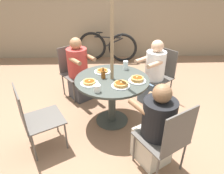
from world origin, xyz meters
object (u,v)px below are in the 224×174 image
at_px(diner_south, 155,130).
at_px(drinking_glass_a, 125,65).
at_px(patio_chair_east, 34,116).
at_px(coffee_cup, 97,88).
at_px(pancake_plate_c, 89,83).
at_px(patio_chair_north, 74,69).
at_px(patio_chair_south, 168,137).
at_px(diner_west, 153,75).
at_px(patio_chair_west, 160,72).
at_px(syrup_bottle, 103,74).
at_px(pancake_plate_b, 121,85).
at_px(bicycle, 107,47).
at_px(pancake_plate_a, 102,71).
at_px(patio_table, 112,87).
at_px(diner_north, 79,72).
at_px(pancake_plate_d, 137,80).

height_order(diner_south, drinking_glass_a, diner_south).
distance_m(patio_chair_east, coffee_cup, 0.86).
distance_m(pancake_plate_c, drinking_glass_a, 0.73).
relative_size(patio_chair_north, patio_chair_south, 1.00).
height_order(patio_chair_south, diner_west, diner_west).
height_order(patio_chair_north, patio_chair_west, same).
height_order(diner_south, diner_west, diner_west).
relative_size(syrup_bottle, drinking_glass_a, 1.17).
bearing_deg(pancake_plate_b, bicycle, 92.82).
relative_size(pancake_plate_a, coffee_cup, 2.55).
bearing_deg(patio_chair_east, patio_table, 90.00).
distance_m(pancake_plate_a, drinking_glass_a, 0.39).
bearing_deg(diner_west, pancake_plate_c, 87.00).
height_order(patio_chair_south, bicycle, patio_chair_south).
bearing_deg(diner_west, syrup_bottle, 84.99).
xyz_separation_m(patio_chair_east, pancake_plate_b, (1.10, 0.33, 0.25)).
bearing_deg(pancake_plate_c, patio_table, 26.52).
relative_size(patio_chair_south, diner_south, 0.86).
bearing_deg(syrup_bottle, pancake_plate_b, -48.00).
xyz_separation_m(patio_table, pancake_plate_c, (-0.32, -0.16, 0.16)).
relative_size(patio_chair_north, pancake_plate_a, 3.79).
relative_size(patio_table, pancake_plate_b, 4.37).
relative_size(patio_table, pancake_plate_a, 4.37).
bearing_deg(patio_chair_north, diner_north, 90.00).
xyz_separation_m(syrup_bottle, bicycle, (0.09, 2.67, -0.42)).
distance_m(patio_table, pancake_plate_a, 0.31).
relative_size(patio_table, diner_west, 0.94).
height_order(patio_chair_north, patio_chair_south, same).
relative_size(diner_west, syrup_bottle, 7.16).
xyz_separation_m(pancake_plate_a, drinking_glass_a, (0.37, 0.11, 0.05)).
xyz_separation_m(pancake_plate_c, pancake_plate_d, (0.67, 0.06, 0.01)).
bearing_deg(pancake_plate_a, diner_north, 129.63).
relative_size(diner_north, syrup_bottle, 7.20).
distance_m(patio_chair_east, syrup_bottle, 1.09).
bearing_deg(diner_west, coffee_cup, 97.34).
bearing_deg(patio_chair_north, bicycle, -147.89).
height_order(pancake_plate_a, pancake_plate_c, pancake_plate_c).
bearing_deg(diner_west, pancake_plate_a, 74.12).
bearing_deg(pancake_plate_b, coffee_cup, -156.76).
distance_m(patio_table, patio_chair_west, 1.15).
bearing_deg(pancake_plate_d, pancake_plate_c, -175.16).
relative_size(diner_west, pancake_plate_d, 4.64).
distance_m(patio_table, patio_chair_south, 1.15).
bearing_deg(patio_chair_west, patio_chair_south, 131.14).
bearing_deg(coffee_cup, patio_chair_south, -38.49).
distance_m(diner_north, syrup_bottle, 0.92).
xyz_separation_m(pancake_plate_b, pancake_plate_d, (0.24, 0.14, 0.00)).
bearing_deg(patio_table, coffee_cup, -118.46).
relative_size(diner_south, diner_west, 0.96).
distance_m(patio_table, coffee_cup, 0.47).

